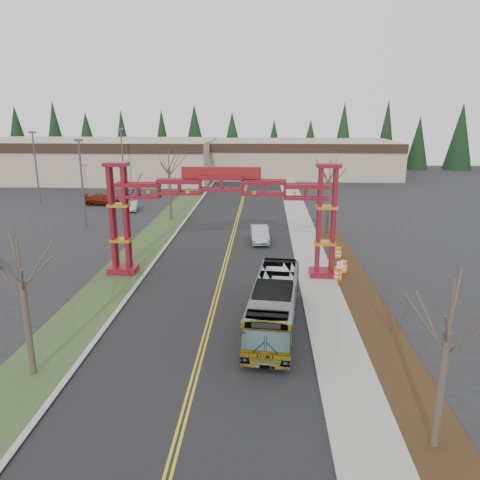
# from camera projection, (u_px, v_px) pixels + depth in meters

# --- Properties ---
(ground) EXTENTS (200.00, 200.00, 0.00)m
(ground) POSITION_uv_depth(u_px,v_px,m) (184.00, 417.00, 19.92)
(ground) COLOR black
(ground) RESTS_ON ground
(road) EXTENTS (12.00, 110.00, 0.02)m
(road) POSITION_uv_depth(u_px,v_px,m) (229.00, 250.00, 43.99)
(road) COLOR black
(road) RESTS_ON ground
(lane_line_left) EXTENTS (0.12, 100.00, 0.01)m
(lane_line_left) POSITION_uv_depth(u_px,v_px,m) (228.00, 250.00, 44.00)
(lane_line_left) COLOR gold
(lane_line_left) RESTS_ON road
(lane_line_right) EXTENTS (0.12, 100.00, 0.01)m
(lane_line_right) POSITION_uv_depth(u_px,v_px,m) (230.00, 250.00, 43.98)
(lane_line_right) COLOR gold
(lane_line_right) RESTS_ON road
(curb_right) EXTENTS (0.30, 110.00, 0.15)m
(curb_right) POSITION_uv_depth(u_px,v_px,m) (295.00, 250.00, 43.65)
(curb_right) COLOR #9B9B96
(curb_right) RESTS_ON ground
(sidewalk_right) EXTENTS (2.60, 110.00, 0.14)m
(sidewalk_right) POSITION_uv_depth(u_px,v_px,m) (310.00, 251.00, 43.58)
(sidewalk_right) COLOR gray
(sidewalk_right) RESTS_ON ground
(landscape_strip) EXTENTS (2.60, 50.00, 0.12)m
(landscape_strip) POSITION_uv_depth(u_px,v_px,m) (374.00, 321.00, 29.00)
(landscape_strip) COLOR black
(landscape_strip) RESTS_ON ground
(grass_median) EXTENTS (4.00, 110.00, 0.08)m
(grass_median) POSITION_uv_depth(u_px,v_px,m) (145.00, 249.00, 44.40)
(grass_median) COLOR #2C4321
(grass_median) RESTS_ON ground
(curb_left) EXTENTS (0.30, 110.00, 0.15)m
(curb_left) POSITION_uv_depth(u_px,v_px,m) (164.00, 248.00, 44.30)
(curb_left) COLOR #9B9B96
(curb_left) RESTS_ON ground
(gateway_arch) EXTENTS (18.20, 1.60, 8.90)m
(gateway_arch) POSITION_uv_depth(u_px,v_px,m) (221.00, 201.00, 35.67)
(gateway_arch) COLOR #5F0C16
(gateway_arch) RESTS_ON ground
(retail_building_west) EXTENTS (46.00, 22.30, 7.50)m
(retail_building_west) POSITION_uv_depth(u_px,v_px,m) (92.00, 160.00, 89.79)
(retail_building_west) COLOR gray
(retail_building_west) RESTS_ON ground
(retail_building_east) EXTENTS (38.00, 20.30, 7.00)m
(retail_building_east) POSITION_uv_depth(u_px,v_px,m) (298.00, 158.00, 95.47)
(retail_building_east) COLOR gray
(retail_building_east) RESTS_ON ground
(conifer_treeline) EXTENTS (116.10, 5.60, 13.00)m
(conifer_treeline) POSITION_uv_depth(u_px,v_px,m) (252.00, 140.00, 106.79)
(conifer_treeline) COLOR black
(conifer_treeline) RESTS_ON ground
(transit_bus) EXTENTS (3.58, 10.97, 3.00)m
(transit_bus) POSITION_uv_depth(u_px,v_px,m) (274.00, 304.00, 27.86)
(transit_bus) COLOR #9C9FA3
(transit_bus) RESTS_ON ground
(silver_sedan) EXTENTS (2.07, 4.99, 1.61)m
(silver_sedan) POSITION_uv_depth(u_px,v_px,m) (260.00, 234.00, 46.67)
(silver_sedan) COLOR #A5A8AD
(silver_sedan) RESTS_ON ground
(parked_car_mid_a) EXTENTS (5.27, 2.55, 1.48)m
(parked_car_mid_a) POSITION_uv_depth(u_px,v_px,m) (102.00, 200.00, 65.37)
(parked_car_mid_a) COLOR maroon
(parked_car_mid_a) RESTS_ON ground
(parked_car_far_a) EXTENTS (1.93, 3.93, 1.24)m
(parked_car_far_a) POSITION_uv_depth(u_px,v_px,m) (132.00, 206.00, 61.57)
(parked_car_far_a) COLOR #A4A5AB
(parked_car_far_a) RESTS_ON ground
(bare_tree_median_near) EXTENTS (3.12, 3.12, 6.99)m
(bare_tree_median_near) POSITION_uv_depth(u_px,v_px,m) (22.00, 281.00, 21.86)
(bare_tree_median_near) COLOR #382D26
(bare_tree_median_near) RESTS_ON ground
(bare_tree_median_mid) EXTENTS (3.03, 3.03, 7.44)m
(bare_tree_median_mid) POSITION_uv_depth(u_px,v_px,m) (126.00, 203.00, 38.16)
(bare_tree_median_mid) COLOR #382D26
(bare_tree_median_mid) RESTS_ON ground
(bare_tree_median_far) EXTENTS (3.10, 3.10, 8.30)m
(bare_tree_median_far) POSITION_uv_depth(u_px,v_px,m) (169.00, 168.00, 54.85)
(bare_tree_median_far) COLOR #382D26
(bare_tree_median_far) RESTS_ON ground
(bare_tree_right_near) EXTENTS (3.04, 3.04, 6.90)m
(bare_tree_right_near) POSITION_uv_depth(u_px,v_px,m) (448.00, 333.00, 16.85)
(bare_tree_right_near) COLOR #382D26
(bare_tree_right_near) RESTS_ON ground
(bare_tree_right_far) EXTENTS (3.20, 3.20, 7.85)m
(bare_tree_right_far) POSITION_uv_depth(u_px,v_px,m) (329.00, 180.00, 48.61)
(bare_tree_right_far) COLOR #382D26
(bare_tree_right_far) RESTS_ON ground
(light_pole_near) EXTENTS (0.85, 0.42, 9.76)m
(light_pole_near) POSITION_uv_depth(u_px,v_px,m) (82.00, 177.00, 51.48)
(light_pole_near) COLOR #3F3F44
(light_pole_near) RESTS_ON ground
(light_pole_mid) EXTENTS (0.87, 0.44, 10.04)m
(light_pole_mid) POSITION_uv_depth(u_px,v_px,m) (36.00, 162.00, 65.05)
(light_pole_mid) COLOR #3F3F44
(light_pole_mid) RESTS_ON ground
(light_pole_far) EXTENTS (0.88, 0.44, 10.11)m
(light_pole_far) POSITION_uv_depth(u_px,v_px,m) (122.00, 155.00, 75.27)
(light_pole_far) COLOR #3F3F44
(light_pole_far) RESTS_ON ground
(street_sign) EXTENTS (0.45, 0.21, 2.08)m
(street_sign) POSITION_uv_depth(u_px,v_px,m) (339.00, 269.00, 34.12)
(street_sign) COLOR #3F3F44
(street_sign) RESTS_ON ground
(barrel_south) EXTENTS (0.59, 0.59, 1.10)m
(barrel_south) POSITION_uv_depth(u_px,v_px,m) (338.00, 274.00, 35.90)
(barrel_south) COLOR orange
(barrel_south) RESTS_ON ground
(barrel_mid) EXTENTS (0.57, 0.57, 1.06)m
(barrel_mid) POSITION_uv_depth(u_px,v_px,m) (343.00, 267.00, 37.55)
(barrel_mid) COLOR orange
(barrel_mid) RESTS_ON ground
(barrel_north) EXTENTS (0.55, 0.55, 1.03)m
(barrel_north) POSITION_uv_depth(u_px,v_px,m) (338.00, 253.00, 41.37)
(barrel_north) COLOR orange
(barrel_north) RESTS_ON ground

